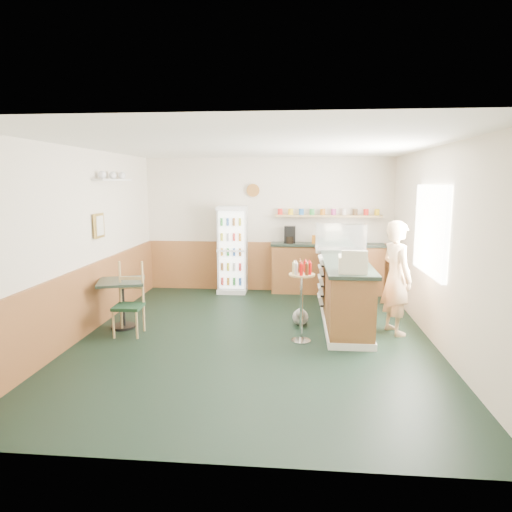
# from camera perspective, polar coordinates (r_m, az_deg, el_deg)

# --- Properties ---
(ground) EXTENTS (6.00, 6.00, 0.00)m
(ground) POSITION_cam_1_polar(r_m,az_deg,el_deg) (6.67, -0.25, -10.17)
(ground) COLOR black
(ground) RESTS_ON ground
(room_envelope) EXTENTS (5.04, 6.02, 2.72)m
(room_envelope) POSITION_cam_1_polar(r_m,az_deg,el_deg) (7.07, -1.52, 3.63)
(room_envelope) COLOR beige
(room_envelope) RESTS_ON ground
(service_counter) EXTENTS (0.68, 3.01, 1.01)m
(service_counter) POSITION_cam_1_polar(r_m,az_deg,el_deg) (7.58, 10.79, -4.32)
(service_counter) COLOR #9C6532
(service_counter) RESTS_ON ground
(back_counter) EXTENTS (2.24, 0.42, 1.69)m
(back_counter) POSITION_cam_1_polar(r_m,az_deg,el_deg) (9.23, 8.79, -1.26)
(back_counter) COLOR #9C6532
(back_counter) RESTS_ON ground
(drinks_fridge) EXTENTS (0.58, 0.51, 1.74)m
(drinks_fridge) POSITION_cam_1_polar(r_m,az_deg,el_deg) (9.19, -2.96, 0.81)
(drinks_fridge) COLOR silver
(drinks_fridge) RESTS_ON ground
(display_case) EXTENTS (0.87, 0.45, 0.49)m
(display_case) POSITION_cam_1_polar(r_m,az_deg,el_deg) (8.07, 10.53, 2.24)
(display_case) COLOR silver
(display_case) RESTS_ON service_counter
(cash_register) EXTENTS (0.41, 0.42, 0.22)m
(cash_register) POSITION_cam_1_polar(r_m,az_deg,el_deg) (6.29, 11.98, -1.00)
(cash_register) COLOR beige
(cash_register) RESTS_ON service_counter
(shopkeeper) EXTENTS (0.57, 0.66, 1.67)m
(shopkeeper) POSITION_cam_1_polar(r_m,az_deg,el_deg) (6.96, 17.15, -2.60)
(shopkeeper) COLOR tan
(shopkeeper) RESTS_ON ground
(condiment_stand) EXTENTS (0.36, 0.36, 1.13)m
(condiment_stand) POSITION_cam_1_polar(r_m,az_deg,el_deg) (6.34, 5.73, -4.01)
(condiment_stand) COLOR silver
(condiment_stand) RESTS_ON ground
(newspaper_rack) EXTENTS (0.09, 0.40, 0.80)m
(newspaper_rack) POSITION_cam_1_polar(r_m,az_deg,el_deg) (7.51, 8.12, -3.03)
(newspaper_rack) COLOR black
(newspaper_rack) RESTS_ON ground
(cafe_table) EXTENTS (0.85, 0.85, 0.74)m
(cafe_table) POSITION_cam_1_polar(r_m,az_deg,el_deg) (7.25, -16.43, -4.64)
(cafe_table) COLOR black
(cafe_table) RESTS_ON ground
(cafe_chair) EXTENTS (0.41, 0.41, 1.06)m
(cafe_chair) POSITION_cam_1_polar(r_m,az_deg,el_deg) (6.97, -15.46, -4.90)
(cafe_chair) COLOR #15311C
(cafe_chair) RESTS_ON ground
(dog_doorstop) EXTENTS (0.25, 0.32, 0.30)m
(dog_doorstop) POSITION_cam_1_polar(r_m,az_deg,el_deg) (7.21, 5.57, -7.53)
(dog_doorstop) COLOR #989893
(dog_doorstop) RESTS_ON ground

